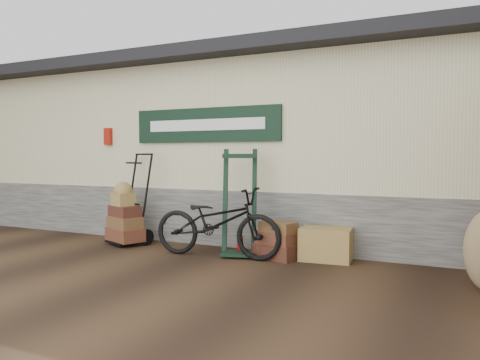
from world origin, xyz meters
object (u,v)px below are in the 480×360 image
object	(u,v)px
suitcase_stack	(277,240)
porter_trolley	(134,198)
wicker_hamper	(326,244)
green_barrow	(239,202)
bicycle	(217,218)

from	to	relation	value
suitcase_stack	porter_trolley	bearing A→B (deg)	178.98
porter_trolley	wicker_hamper	distance (m)	3.25
porter_trolley	suitcase_stack	size ratio (longest dim) A/B	2.53
green_barrow	bicycle	distance (m)	0.41
porter_trolley	green_barrow	bearing A→B (deg)	19.88
wicker_hamper	bicycle	bearing A→B (deg)	-162.22
green_barrow	suitcase_stack	size ratio (longest dim) A/B	2.57
porter_trolley	suitcase_stack	world-z (taller)	porter_trolley
porter_trolley	wicker_hamper	size ratio (longest dim) A/B	2.20
green_barrow	porter_trolley	bearing A→B (deg)	160.10
wicker_hamper	bicycle	distance (m)	1.57
suitcase_stack	green_barrow	bearing A→B (deg)	-178.34
porter_trolley	green_barrow	xyz separation A→B (m)	(1.96, -0.06, 0.01)
wicker_hamper	porter_trolley	bearing A→B (deg)	-177.58
suitcase_stack	wicker_hamper	distance (m)	0.69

